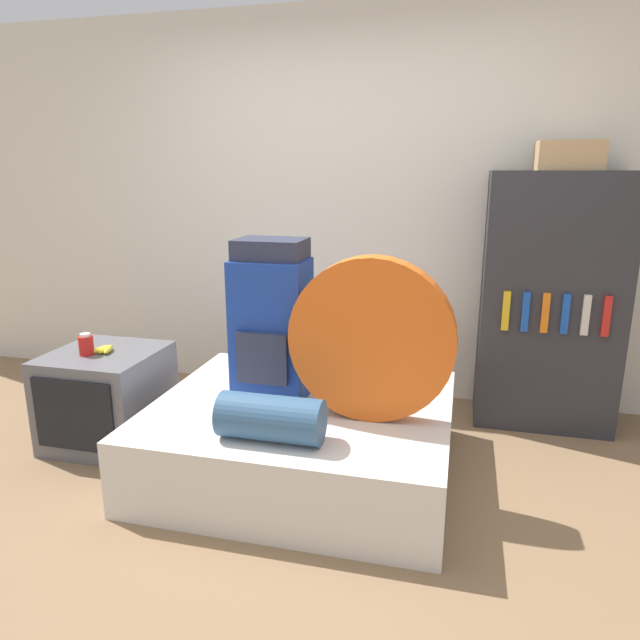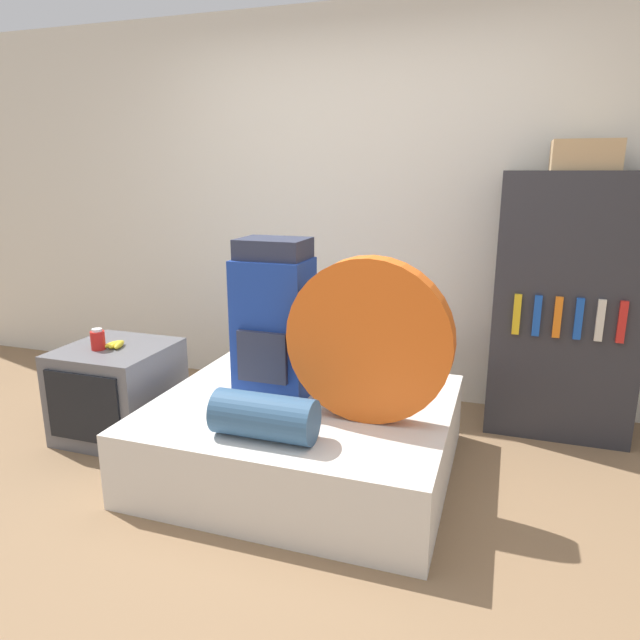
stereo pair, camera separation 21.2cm
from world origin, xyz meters
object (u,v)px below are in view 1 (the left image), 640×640
Objects in this scene: tent_bag at (372,339)px; canister at (86,345)px; cardboard_box at (568,156)px; sleeping_roll at (271,418)px; television at (108,397)px; bookshelf at (550,302)px; backpack at (271,322)px.

tent_bag reaches higher than canister.
tent_bag is at bearing -2.62° from canister.
sleeping_roll is at bearing -133.45° from cardboard_box.
television is 0.35m from canister.
cardboard_box is at bearing 48.32° from tent_bag.
tent_bag is at bearing -131.06° from bookshelf.
backpack is at bearing -148.76° from cardboard_box.
sleeping_roll is 1.96m from bookshelf.
tent_bag is at bearing -15.54° from backpack.
television is at bearing -179.26° from backpack.
tent_bag is 1.42m from bookshelf.
bookshelf reaches higher than tent_bag.
backpack is at bearing 4.22° from canister.
tent_bag is at bearing -131.68° from cardboard_box.
backpack is 1.94m from cardboard_box.
sleeping_roll is 2.25m from cardboard_box.
sleeping_roll is at bearing -72.17° from backpack.
tent_bag reaches higher than television.
backpack reaches higher than canister.
canister is at bearing -158.98° from cardboard_box.
cardboard_box is (0.01, -0.01, 0.86)m from bookshelf.
tent_bag is 1.63m from canister.
backpack is 1.36× the size of television.
television is at bearing 49.70° from canister.
tent_bag is 1.68× the size of sleeping_roll.
tent_bag is 1.29× the size of television.
sleeping_roll is 3.79× the size of canister.
bookshelf is (2.50, 0.93, 0.50)m from television.
tent_bag is 1.66m from cardboard_box.
tent_bag is (0.55, -0.15, -0.01)m from backpack.
cardboard_box reaches higher than canister.
sleeping_roll is 1.31m from canister.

